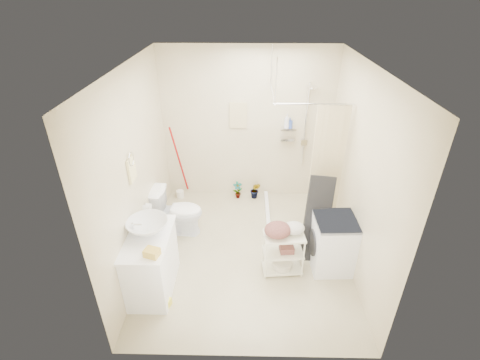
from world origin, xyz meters
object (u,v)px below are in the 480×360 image
object	(u,v)px
vanity	(152,263)
laundry_rack	(283,249)
toilet	(178,211)
washing_machine	(333,243)

from	to	relation	value
vanity	laundry_rack	world-z (taller)	vanity
toilet	washing_machine	distance (m)	2.29
laundry_rack	washing_machine	bearing A→B (deg)	3.94
toilet	laundry_rack	size ratio (longest dim) A/B	1.06
washing_machine	laundry_rack	size ratio (longest dim) A/B	1.08
washing_machine	vanity	bearing A→B (deg)	-172.05
toilet	laundry_rack	bearing A→B (deg)	-113.49
vanity	laundry_rack	bearing A→B (deg)	11.30
vanity	laundry_rack	xyz separation A→B (m)	(1.64, 0.33, -0.04)
toilet	washing_machine	bearing A→B (deg)	-103.34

